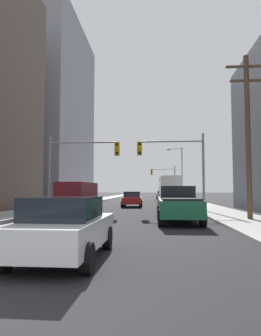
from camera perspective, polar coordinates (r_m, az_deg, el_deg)
sidewalk_left at (r=53.49m, az=-5.65°, el=-5.77°), size 3.26×160.00×0.15m
sidewalk_right at (r=52.91m, az=9.54°, el=-5.75°), size 3.26×160.00×0.15m
city_bus at (r=42.62m, az=7.13°, el=-3.70°), size 2.67×11.52×3.40m
pickup_truck_green at (r=16.43m, az=8.81°, el=-6.65°), size 2.20×5.41×1.90m
cargo_van_maroon at (r=24.39m, az=-9.71°, el=-4.95°), size 2.20×5.29×2.26m
sedan_white at (r=7.92m, az=-12.12°, el=-10.64°), size 1.95×4.23×1.52m
sedan_black at (r=22.62m, az=7.54°, el=-6.35°), size 1.95×4.24×1.52m
sedan_red at (r=31.09m, az=0.30°, el=-5.75°), size 1.95×4.25×1.52m
sedan_silver at (r=30.83m, az=6.86°, el=-5.73°), size 1.95×4.25×1.52m
sedan_grey at (r=55.79m, az=5.77°, el=-4.98°), size 1.95×4.26×1.52m
traffic_signal_near_left at (r=24.49m, az=-9.20°, el=1.70°), size 5.63×0.44×6.00m
traffic_signal_near_right at (r=23.86m, az=7.96°, el=1.79°), size 5.12×0.44×6.00m
traffic_signal_far_right at (r=55.56m, az=6.21°, el=-1.57°), size 4.41×0.44×6.00m
utility_pole_right at (r=18.08m, az=20.80°, el=6.16°), size 2.20×0.28×9.09m
street_lamp_right at (r=42.70m, az=9.02°, el=-0.21°), size 2.19×0.32×7.50m
building_left_mid_office at (r=53.10m, az=-20.09°, el=9.44°), size 20.47×21.39×27.72m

